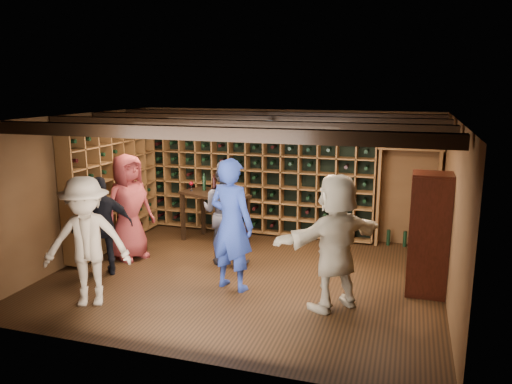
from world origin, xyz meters
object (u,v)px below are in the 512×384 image
(display_cabinet, at_px, (428,237))
(tasting_table, at_px, (214,200))
(guest_beige, at_px, (336,242))
(man_blue_shirt, at_px, (231,225))
(guest_khaki, at_px, (87,242))
(man_grey_suit, at_px, (225,212))
(guest_woman_black, at_px, (103,226))
(guest_red_floral, at_px, (129,207))

(display_cabinet, height_order, tasting_table, display_cabinet)
(guest_beige, distance_m, tasting_table, 3.37)
(man_blue_shirt, distance_m, tasting_table, 2.20)
(man_blue_shirt, distance_m, guest_khaki, 2.02)
(display_cabinet, xyz_separation_m, guest_khaki, (-4.43, -1.76, 0.04))
(man_blue_shirt, relative_size, guest_khaki, 1.09)
(man_blue_shirt, bearing_deg, guest_khaki, 48.61)
(man_grey_suit, relative_size, guest_woman_black, 1.11)
(guest_red_floral, height_order, guest_beige, guest_beige)
(guest_red_floral, bearing_deg, man_grey_suit, -56.48)
(man_blue_shirt, height_order, guest_woman_black, man_blue_shirt)
(display_cabinet, xyz_separation_m, tasting_table, (-3.80, 1.27, -0.00))
(display_cabinet, distance_m, guest_woman_black, 4.93)
(guest_beige, bearing_deg, guest_red_floral, -60.24)
(guest_red_floral, relative_size, tasting_table, 1.27)
(guest_khaki, bearing_deg, guest_red_floral, 80.25)
(guest_beige, relative_size, tasting_table, 1.29)
(guest_red_floral, bearing_deg, guest_beige, -80.08)
(display_cabinet, height_order, guest_beige, guest_beige)
(man_blue_shirt, relative_size, guest_red_floral, 1.07)
(display_cabinet, relative_size, man_grey_suit, 0.99)
(guest_khaki, xyz_separation_m, guest_beige, (3.24, 0.89, 0.03))
(man_blue_shirt, xyz_separation_m, guest_red_floral, (-2.14, 0.71, -0.06))
(guest_woman_black, relative_size, guest_beige, 0.86)
(man_grey_suit, xyz_separation_m, guest_khaki, (-1.21, -2.09, 0.02))
(display_cabinet, bearing_deg, guest_woman_black, -171.19)
(man_grey_suit, distance_m, guest_beige, 2.36)
(tasting_table, bearing_deg, guest_beige, -16.63)
(display_cabinet, distance_m, man_grey_suit, 3.24)
(man_grey_suit, height_order, tasting_table, man_grey_suit)
(guest_woman_black, height_order, guest_khaki, guest_khaki)
(guest_red_floral, bearing_deg, tasting_table, -17.88)
(display_cabinet, bearing_deg, guest_red_floral, 179.39)
(display_cabinet, relative_size, guest_red_floral, 0.95)
(man_grey_suit, height_order, guest_beige, guest_beige)
(display_cabinet, relative_size, guest_woman_black, 1.10)
(man_grey_suit, relative_size, tasting_table, 1.22)
(display_cabinet, xyz_separation_m, guest_red_floral, (-4.89, 0.05, 0.06))
(guest_woman_black, xyz_separation_m, guest_beige, (3.67, -0.11, 0.13))
(man_blue_shirt, height_order, man_grey_suit, man_blue_shirt)
(display_cabinet, distance_m, guest_khaki, 4.77)
(man_grey_suit, bearing_deg, guest_woman_black, 41.23)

